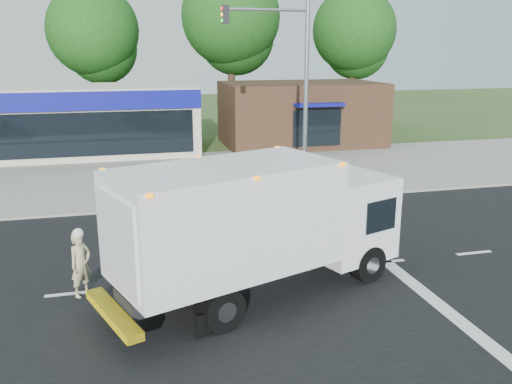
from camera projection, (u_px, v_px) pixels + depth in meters
ground at (290, 272)px, 15.44m from camera, size 120.00×120.00×0.00m
road_asphalt at (290, 272)px, 15.44m from camera, size 60.00×14.00×0.02m
sidewalk at (232, 196)px, 23.11m from camera, size 60.00×2.40×0.12m
parking_apron at (210, 168)px, 28.56m from camera, size 60.00×9.00×0.02m
lane_markings at (353, 286)px, 14.48m from camera, size 55.20×7.00×0.01m
ems_box_truck at (256, 220)px, 13.48m from camera, size 8.35×5.09×3.54m
emergency_worker at (81, 263)px, 13.77m from camera, size 0.74×0.73×1.83m
retail_strip_mall at (40, 121)px, 31.51m from camera, size 18.00×6.20×4.00m
brown_storefront at (301, 114)px, 35.28m from camera, size 10.00×6.70×4.00m
traffic_signal_pole at (291, 80)px, 21.83m from camera, size 3.51×0.25×8.00m
background_trees at (166, 30)px, 39.72m from camera, size 36.77×7.39×12.10m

